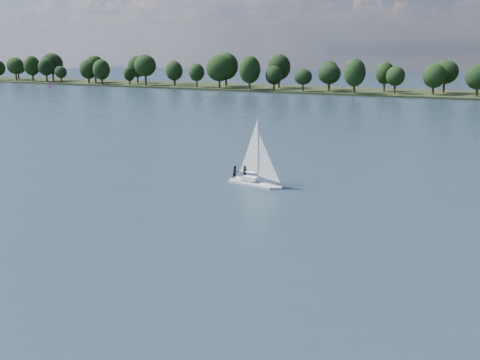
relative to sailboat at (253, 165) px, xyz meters
The scene contains 6 objects.
ground 55.95m from the sailboat, 101.16° to the left, with size 700.00×700.00×0.00m, color #233342.
far_shore 167.20m from the sailboat, 93.71° to the left, with size 660.00×40.00×1.50m, color black.
sailboat is the anchor object (origin of this frame).
dinghy_pink 200.39m from the sailboat, 142.79° to the left, with size 2.40×2.39×3.89m.
pontoon 259.88m from the sailboat, 146.00° to the left, with size 4.00×2.00×0.50m, color #5B5D60.
treeline 165.39m from the sailboat, 98.42° to the left, with size 562.48×74.19×17.71m.
Camera 1 is at (40.27, -17.94, 17.64)m, focal length 40.00 mm.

